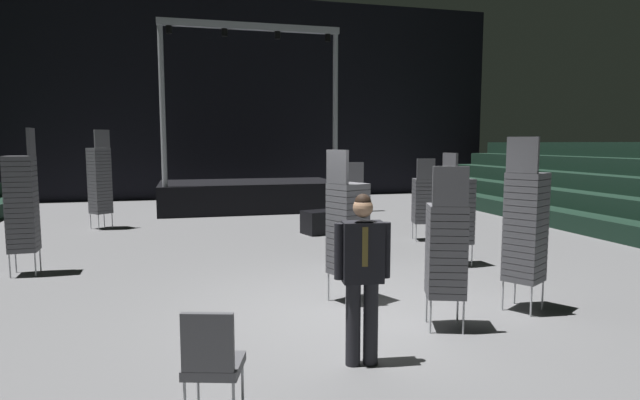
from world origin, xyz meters
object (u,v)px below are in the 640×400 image
at_px(chair_stack_mid_centre, 526,225).
at_px(chair_stack_rear_centre, 100,180).
at_px(chair_stack_mid_left, 347,227).
at_px(equipment_road_case, 322,222).
at_px(chair_stack_mid_right, 423,200).
at_px(chair_stack_rear_right, 446,248).
at_px(chair_stack_front_left, 458,210).
at_px(chair_stack_rear_left, 22,202).
at_px(man_with_tie, 362,269).
at_px(loose_chair_near_man, 212,359).
at_px(stage_riser, 249,192).
at_px(chair_stack_front_right, 353,215).

distance_m(chair_stack_mid_centre, chair_stack_rear_centre, 10.73).
bearing_deg(chair_stack_mid_left, equipment_road_case, 144.68).
xyz_separation_m(chair_stack_mid_left, chair_stack_rear_centre, (-4.32, 7.60, 0.21)).
bearing_deg(equipment_road_case, chair_stack_mid_right, -36.10).
bearing_deg(chair_stack_rear_right, chair_stack_rear_centre, 139.04).
relative_size(chair_stack_front_left, chair_stack_mid_centre, 0.89).
height_order(chair_stack_front_left, chair_stack_rear_right, chair_stack_front_left).
height_order(chair_stack_rear_left, chair_stack_rear_right, chair_stack_rear_left).
relative_size(man_with_tie, chair_stack_rear_right, 0.88).
height_order(chair_stack_front_left, loose_chair_near_man, chair_stack_front_left).
bearing_deg(stage_riser, chair_stack_front_left, -73.18).
bearing_deg(chair_stack_rear_right, chair_stack_mid_centre, 34.30).
bearing_deg(chair_stack_front_right, chair_stack_mid_right, -127.42).
height_order(chair_stack_rear_right, chair_stack_rear_centre, chair_stack_rear_centre).
distance_m(stage_riser, loose_chair_near_man, 13.56).
xyz_separation_m(chair_stack_mid_centre, equipment_road_case, (-1.09, 6.42, -0.87)).
distance_m(chair_stack_mid_right, chair_stack_rear_left, 8.00).
bearing_deg(chair_stack_mid_left, chair_stack_rear_left, -144.46).
distance_m(chair_stack_front_left, chair_stack_rear_right, 3.42).
height_order(stage_riser, chair_stack_mid_right, stage_riser).
bearing_deg(chair_stack_front_left, chair_stack_mid_centre, -15.55).
bearing_deg(chair_stack_rear_left, chair_stack_front_right, -101.79).
bearing_deg(man_with_tie, chair_stack_rear_right, -143.92).
height_order(chair_stack_front_right, equipment_road_case, chair_stack_front_right).
relative_size(chair_stack_mid_left, chair_stack_mid_centre, 0.93).
distance_m(chair_stack_rear_left, loose_chair_near_man, 6.32).
height_order(chair_stack_rear_right, loose_chair_near_man, chair_stack_rear_right).
bearing_deg(chair_stack_rear_right, chair_stack_mid_left, 140.73).
xyz_separation_m(chair_stack_mid_right, chair_stack_mid_centre, (-0.92, -4.95, 0.21)).
height_order(chair_stack_front_left, chair_stack_rear_centre, chair_stack_rear_centre).
bearing_deg(chair_stack_mid_centre, loose_chair_near_man, -97.84).
bearing_deg(chair_stack_rear_right, chair_stack_rear_left, 162.96).
xyz_separation_m(chair_stack_front_right, chair_stack_rear_centre, (-5.03, 5.69, 0.34)).
relative_size(chair_stack_rear_right, loose_chair_near_man, 2.08).
xyz_separation_m(chair_stack_front_right, chair_stack_mid_centre, (1.44, -2.86, 0.21)).
height_order(chair_stack_mid_right, chair_stack_mid_centre, chair_stack_mid_centre).
relative_size(stage_riser, chair_stack_rear_centre, 2.27).
bearing_deg(chair_stack_rear_centre, chair_stack_rear_left, -134.89).
xyz_separation_m(chair_stack_rear_right, chair_stack_rear_centre, (-5.14, 8.92, 0.29)).
distance_m(chair_stack_front_left, chair_stack_rear_left, 7.53).
relative_size(chair_stack_mid_left, chair_stack_rear_centre, 0.83).
relative_size(chair_stack_rear_centre, equipment_road_case, 2.84).
relative_size(chair_stack_front_left, chair_stack_rear_left, 0.83).
height_order(stage_riser, chair_stack_front_left, stage_riser).
bearing_deg(chair_stack_front_right, loose_chair_near_man, 71.09).
bearing_deg(equipment_road_case, chair_stack_mid_left, -100.95).
bearing_deg(chair_stack_mid_left, chair_stack_rear_centre, -174.72).
distance_m(chair_stack_mid_right, chair_stack_rear_centre, 8.23).
relative_size(chair_stack_rear_centre, loose_chair_near_man, 2.71).
distance_m(chair_stack_mid_centre, loose_chair_near_man, 4.58).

